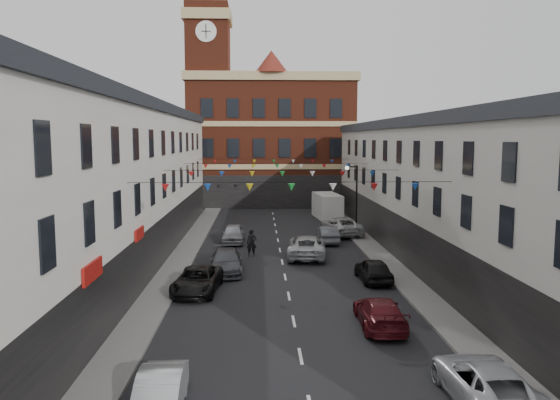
{
  "coord_description": "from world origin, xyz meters",
  "views": [
    {
      "loc": [
        -1.58,
        -31.98,
        8.27
      ],
      "look_at": [
        0.06,
        9.21,
        3.63
      ],
      "focal_mm": 35.0,
      "sensor_mm": 36.0,
      "label": 1
    }
  ],
  "objects": [
    {
      "name": "pedestrian",
      "position": [
        -2.08,
        5.92,
        0.96
      ],
      "size": [
        0.71,
        0.47,
        1.93
      ],
      "primitive_type": "imported",
      "rotation": [
        0.0,
        0.0,
        -0.02
      ],
      "color": "black",
      "rests_on": "ground"
    },
    {
      "name": "distant_hill",
      "position": [
        -4.0,
        62.0,
        5.0
      ],
      "size": [
        40.0,
        14.0,
        10.0
      ],
      "primitive_type": "cube",
      "color": "#2C4A22",
      "rests_on": "ground"
    },
    {
      "name": "car_right_c",
      "position": [
        3.73,
        -8.89,
        0.66
      ],
      "size": [
        1.97,
        4.6,
        1.32
      ],
      "primitive_type": "imported",
      "rotation": [
        0.0,
        0.0,
        3.12
      ],
      "color": "#521016",
      "rests_on": "ground"
    },
    {
      "name": "car_right_f",
      "position": [
        5.5,
        14.1,
        0.8
      ],
      "size": [
        3.41,
        6.07,
        1.6
      ],
      "primitive_type": "imported",
      "rotation": [
        0.0,
        0.0,
        3.28
      ],
      "color": "#B3B5B8",
      "rests_on": "ground"
    },
    {
      "name": "car_left_b",
      "position": [
        -4.58,
        -16.27,
        0.64
      ],
      "size": [
        1.43,
        3.93,
        1.29
      ],
      "primitive_type": "imported",
      "rotation": [
        0.0,
        0.0,
        0.02
      ],
      "color": "#ABB0B3",
      "rests_on": "ground"
    },
    {
      "name": "car_right_b",
      "position": [
        5.5,
        -16.01,
        0.7
      ],
      "size": [
        2.37,
        5.06,
        1.4
      ],
      "primitive_type": "imported",
      "rotation": [
        0.0,
        0.0,
        3.15
      ],
      "color": "#B3B6BC",
      "rests_on": "ground"
    },
    {
      "name": "street_lamp",
      "position": [
        6.55,
        14.0,
        3.9
      ],
      "size": [
        1.1,
        0.36,
        6.0
      ],
      "color": "black",
      "rests_on": "ground"
    },
    {
      "name": "clock_tower",
      "position": [
        -7.5,
        35.0,
        14.93
      ],
      "size": [
        5.6,
        5.6,
        30.0
      ],
      "color": "maroon",
      "rests_on": "ground"
    },
    {
      "name": "pavement_left",
      "position": [
        -6.9,
        2.0,
        0.07
      ],
      "size": [
        1.8,
        64.0,
        0.15
      ],
      "primitive_type": "cube",
      "color": "#605E5B",
      "rests_on": "ground"
    },
    {
      "name": "moving_car",
      "position": [
        1.8,
        5.43,
        0.78
      ],
      "size": [
        3.19,
        5.88,
        1.56
      ],
      "primitive_type": "imported",
      "rotation": [
        0.0,
        0.0,
        3.03
      ],
      "color": "silver",
      "rests_on": "ground"
    },
    {
      "name": "terrace_right",
      "position": [
        11.78,
        1.0,
        4.85
      ],
      "size": [
        8.4,
        56.0,
        9.7
      ],
      "color": "#B3B1A7",
      "rests_on": "ground"
    },
    {
      "name": "pavement_right",
      "position": [
        6.9,
        2.0,
        0.07
      ],
      "size": [
        1.8,
        64.0,
        0.15
      ],
      "primitive_type": "cube",
      "color": "#605E5B",
      "rests_on": "ground"
    },
    {
      "name": "car_left_c",
      "position": [
        -4.9,
        -3.11,
        0.67
      ],
      "size": [
        2.65,
        5.01,
        1.34
      ],
      "primitive_type": "imported",
      "rotation": [
        0.0,
        0.0,
        -0.09
      ],
      "color": "black",
      "rests_on": "ground"
    },
    {
      "name": "civic_building",
      "position": [
        0.0,
        37.95,
        8.14
      ],
      "size": [
        20.6,
        13.3,
        18.5
      ],
      "color": "maroon",
      "rests_on": "ground"
    },
    {
      "name": "car_left_d",
      "position": [
        -3.6,
        1.26,
        0.7
      ],
      "size": [
        2.2,
        4.93,
        1.4
      ],
      "primitive_type": "imported",
      "rotation": [
        0.0,
        0.0,
        0.05
      ],
      "color": "#484A50",
      "rests_on": "ground"
    },
    {
      "name": "car_right_d",
      "position": [
        5.09,
        -1.18,
        0.68
      ],
      "size": [
        1.77,
        4.08,
        1.37
      ],
      "primitive_type": "imported",
      "rotation": [
        0.0,
        0.0,
        3.18
      ],
      "color": "black",
      "rests_on": "ground"
    },
    {
      "name": "terrace_left",
      "position": [
        -11.78,
        1.0,
        5.35
      ],
      "size": [
        8.4,
        56.0,
        10.7
      ],
      "color": "silver",
      "rests_on": "ground"
    },
    {
      "name": "ground",
      "position": [
        0.0,
        0.0,
        0.0
      ],
      "size": [
        160.0,
        160.0,
        0.0
      ],
      "primitive_type": "plane",
      "color": "black",
      "rests_on": "ground"
    },
    {
      "name": "white_van",
      "position": [
        5.6,
        24.36,
        1.27
      ],
      "size": [
        2.73,
        5.93,
        2.55
      ],
      "primitive_type": "cube",
      "rotation": [
        0.0,
        0.0,
        0.09
      ],
      "color": "silver",
      "rests_on": "ground"
    },
    {
      "name": "car_right_e",
      "position": [
        3.93,
        10.68,
        0.68
      ],
      "size": [
        1.45,
        4.11,
        1.35
      ],
      "primitive_type": "imported",
      "rotation": [
        0.0,
        0.0,
        3.14
      ],
      "color": "#56585E",
      "rests_on": "ground"
    },
    {
      "name": "car_left_e",
      "position": [
        -3.6,
        11.02,
        0.74
      ],
      "size": [
        1.8,
        4.35,
        1.47
      ],
      "primitive_type": "imported",
      "rotation": [
        0.0,
        0.0,
        -0.01
      ],
      "color": "#9B9DA3",
      "rests_on": "ground"
    }
  ]
}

